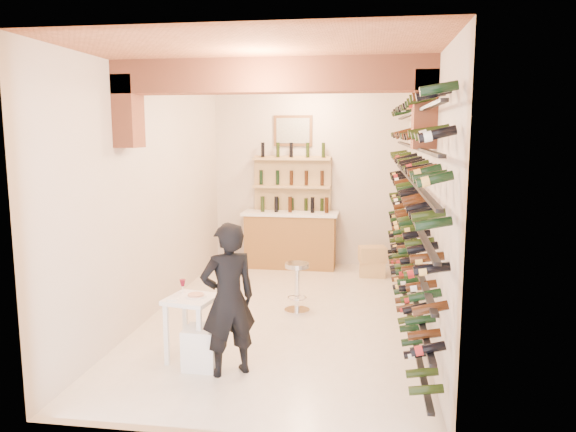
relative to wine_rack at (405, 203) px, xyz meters
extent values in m
plane|color=beige|center=(-1.53, 0.00, -1.55)|extent=(6.00, 6.00, 0.00)
cube|color=beige|center=(-1.53, 3.00, 0.05)|extent=(3.50, 0.02, 3.20)
cube|color=beige|center=(-1.53, -3.00, 0.05)|extent=(3.50, 0.02, 3.20)
cube|color=beige|center=(-3.28, 0.00, 0.05)|extent=(0.02, 6.00, 3.20)
cube|color=beige|center=(0.22, 0.00, 0.05)|extent=(0.02, 6.00, 3.20)
cube|color=#B0633E|center=(-1.53, 0.00, 1.65)|extent=(3.50, 6.00, 0.02)
cube|color=#A85A3B|center=(-1.53, -1.00, 1.47)|extent=(3.50, 0.35, 0.36)
cube|color=#A85A3B|center=(-3.16, -1.00, 1.10)|extent=(0.24, 0.35, 0.80)
cube|color=#A85A3B|center=(0.10, -1.00, 1.10)|extent=(0.24, 0.35, 0.80)
cube|color=black|center=(0.06, 0.00, -1.30)|extent=(0.06, 5.70, 0.03)
cube|color=black|center=(0.06, 0.00, -0.90)|extent=(0.06, 5.70, 0.03)
cube|color=black|center=(0.06, 0.00, -0.50)|extent=(0.06, 5.70, 0.03)
cube|color=black|center=(0.06, 0.00, -0.10)|extent=(0.06, 5.70, 0.03)
cube|color=black|center=(0.06, 0.00, 0.30)|extent=(0.06, 5.70, 0.03)
cube|color=black|center=(0.06, 0.00, 0.70)|extent=(0.06, 5.70, 0.03)
cube|color=black|center=(0.06, 0.00, 1.10)|extent=(0.06, 5.70, 0.03)
cube|color=olive|center=(-1.83, 2.65, -1.07)|extent=(1.60, 0.55, 0.96)
cube|color=white|center=(-1.83, 2.65, -0.56)|extent=(1.70, 0.62, 0.05)
cube|color=tan|center=(-1.83, 2.92, -0.55)|extent=(1.40, 0.10, 2.00)
cube|color=tan|center=(-1.83, 2.82, -1.10)|extent=(1.40, 0.28, 0.04)
cube|color=tan|center=(-1.83, 2.82, -0.60)|extent=(1.40, 0.28, 0.04)
cube|color=tan|center=(-1.83, 2.82, -0.10)|extent=(1.40, 0.28, 0.04)
cube|color=tan|center=(-1.83, 2.82, 0.40)|extent=(1.40, 0.28, 0.04)
cube|color=brown|center=(-1.83, 2.97, 0.90)|extent=(0.70, 0.04, 0.55)
cube|color=#99998C|center=(-1.83, 2.94, 0.90)|extent=(0.60, 0.01, 0.45)
cube|color=white|center=(-2.29, -1.57, -0.87)|extent=(0.57, 0.57, 0.05)
cube|color=white|center=(-2.52, -1.72, -1.22)|extent=(0.05, 0.05, 0.65)
cube|color=white|center=(-2.14, -1.80, -1.22)|extent=(0.05, 0.05, 0.65)
cube|color=white|center=(-2.44, -1.34, -1.22)|extent=(0.05, 0.05, 0.65)
cube|color=white|center=(-2.06, -1.42, -1.22)|extent=(0.05, 0.05, 0.65)
cylinder|color=white|center=(-2.24, -1.55, -0.84)|extent=(0.22, 0.22, 0.01)
cylinder|color=#BF7266|center=(-2.24, -1.55, -0.82)|extent=(0.17, 0.17, 0.02)
cube|color=white|center=(-2.46, -1.68, -0.84)|extent=(0.13, 0.13, 0.01)
cylinder|color=white|center=(-2.43, -1.43, -0.85)|extent=(0.06, 0.06, 0.00)
cylinder|color=white|center=(-2.43, -1.43, -0.80)|extent=(0.01, 0.01, 0.08)
cone|color=#5C071C|center=(-2.43, -1.43, -0.74)|extent=(0.07, 0.07, 0.07)
cube|color=white|center=(-2.14, -1.74, -1.33)|extent=(0.34, 0.34, 0.43)
imported|color=black|center=(-1.82, -1.83, -0.77)|extent=(0.68, 0.62, 1.56)
cylinder|color=silver|center=(-1.39, 0.20, -1.54)|extent=(0.35, 0.35, 0.03)
cylinder|color=silver|center=(-1.39, 0.20, -1.23)|extent=(0.07, 0.07, 0.61)
cylinder|color=silver|center=(-1.39, 0.20, -0.90)|extent=(0.33, 0.33, 0.06)
torus|color=silver|center=(-1.39, 0.20, -1.36)|extent=(0.26, 0.26, 0.02)
cube|color=tan|center=(-0.37, 2.20, -1.42)|extent=(0.44, 0.32, 0.26)
cube|color=tan|center=(-0.37, 2.20, -1.16)|extent=(0.49, 0.39, 0.26)
camera|label=1|loc=(-0.47, -6.93, 0.87)|focal=34.06mm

